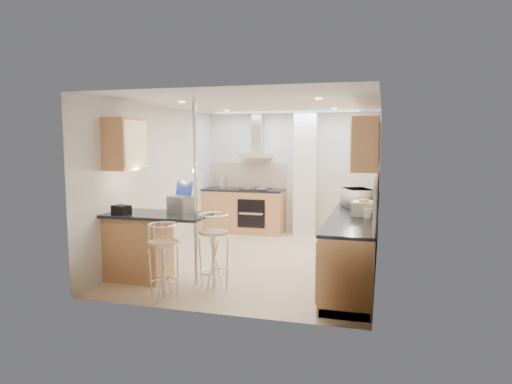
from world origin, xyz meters
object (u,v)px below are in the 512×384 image
(microwave, at_px, (357,198))
(bar_stool_near, at_px, (164,261))
(laptop, at_px, (181,204))
(bread_bin, at_px, (363,208))
(bar_stool_end, at_px, (214,251))

(microwave, relative_size, bar_stool_near, 0.56)
(laptop, bearing_deg, bread_bin, 35.96)
(bar_stool_near, xyz_separation_m, bar_stool_end, (0.45, 0.52, 0.03))
(microwave, height_order, bar_stool_near, microwave)
(laptop, relative_size, bar_stool_end, 0.33)
(bar_stool_near, bearing_deg, bread_bin, 54.50)
(laptop, relative_size, bread_bin, 0.92)
(microwave, distance_m, bar_stool_end, 2.38)
(bar_stool_near, relative_size, bar_stool_end, 0.94)
(laptop, bearing_deg, bar_stool_near, -57.64)
(microwave, xyz_separation_m, laptop, (-2.32, -1.24, -0.01))
(microwave, bearing_deg, bread_bin, 164.84)
(bar_stool_near, distance_m, bar_stool_end, 0.69)
(laptop, xyz_separation_m, bar_stool_near, (0.13, -0.81, -0.58))
(microwave, bearing_deg, laptop, 93.30)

